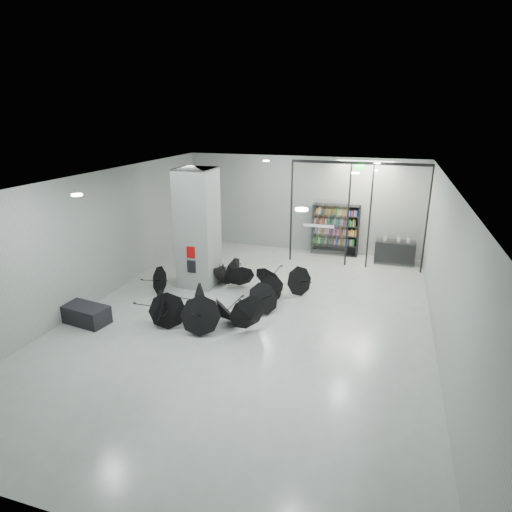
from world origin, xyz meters
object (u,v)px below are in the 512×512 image
(umbrella_cluster, at_px, (225,299))
(bench, at_px, (82,313))
(bookshelf, at_px, (335,230))
(column, at_px, (198,228))
(shop_counter, at_px, (394,252))

(umbrella_cluster, bearing_deg, bench, -149.90)
(umbrella_cluster, bearing_deg, bookshelf, 68.80)
(column, height_order, bench, column)
(bookshelf, bearing_deg, column, -129.48)
(bookshelf, height_order, umbrella_cluster, bookshelf)
(bench, relative_size, bookshelf, 0.75)
(bench, relative_size, umbrella_cluster, 0.29)
(bookshelf, bearing_deg, umbrella_cluster, -110.50)
(bench, xyz_separation_m, umbrella_cluster, (3.56, 2.06, 0.06))
(column, xyz_separation_m, shop_counter, (6.42, 4.28, -1.54))
(bench, xyz_separation_m, bookshelf, (6.01, 8.39, 0.80))
(bench, height_order, umbrella_cluster, umbrella_cluster)
(bookshelf, xyz_separation_m, shop_counter, (2.41, -0.47, -0.60))
(column, relative_size, bench, 2.51)
(bench, bearing_deg, column, 69.84)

